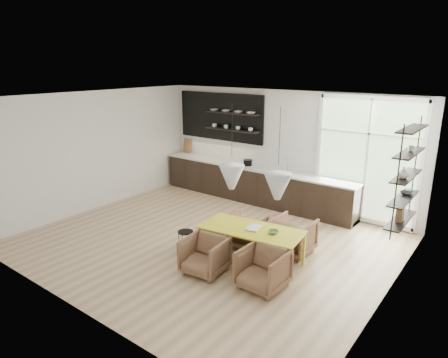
% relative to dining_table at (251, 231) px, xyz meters
% --- Properties ---
extents(room, '(7.02, 6.01, 2.91)m').
position_rel_dining_table_xyz_m(room, '(-0.62, 1.33, 0.84)').
color(room, '#CFAB85').
rests_on(room, ground).
extents(kitchen_run, '(5.54, 0.69, 2.75)m').
position_rel_dining_table_xyz_m(kitchen_run, '(-1.89, 2.92, -0.02)').
color(kitchen_run, black).
rests_on(kitchen_run, ground).
extents(right_shelving, '(0.26, 1.22, 1.90)m').
position_rel_dining_table_xyz_m(right_shelving, '(2.16, 1.40, 1.03)').
color(right_shelving, black).
rests_on(right_shelving, ground).
extents(dining_table, '(1.92, 1.06, 0.67)m').
position_rel_dining_table_xyz_m(dining_table, '(0.00, 0.00, 0.00)').
color(dining_table, yellow).
rests_on(dining_table, ground).
extents(armchair_back_left, '(0.78, 0.80, 0.66)m').
position_rel_dining_table_xyz_m(armchair_back_left, '(-0.48, 0.56, -0.29)').
color(armchair_back_left, brown).
rests_on(armchair_back_left, ground).
extents(armchair_back_right, '(0.76, 0.78, 0.69)m').
position_rel_dining_table_xyz_m(armchair_back_right, '(0.41, 0.83, -0.28)').
color(armchair_back_right, brown).
rests_on(armchair_back_right, ground).
extents(armchair_front_left, '(0.76, 0.78, 0.65)m').
position_rel_dining_table_xyz_m(armchair_front_left, '(-0.45, -0.78, -0.30)').
color(armchair_front_left, brown).
rests_on(armchair_front_left, ground).
extents(armchair_front_right, '(0.73, 0.75, 0.67)m').
position_rel_dining_table_xyz_m(armchair_front_right, '(0.62, -0.60, -0.29)').
color(armchair_front_right, brown).
rests_on(armchair_front_right, ground).
extents(wire_stool, '(0.32, 0.32, 0.41)m').
position_rel_dining_table_xyz_m(wire_stool, '(-1.27, -0.37, -0.36)').
color(wire_stool, black).
rests_on(wire_stool, ground).
extents(table_book, '(0.28, 0.34, 0.03)m').
position_rel_dining_table_xyz_m(table_book, '(-0.09, 0.01, 0.06)').
color(table_book, white).
rests_on(table_book, dining_table).
extents(table_bowl, '(0.20, 0.20, 0.06)m').
position_rel_dining_table_xyz_m(table_bowl, '(0.42, 0.05, 0.07)').
color(table_bowl, '#518952').
rests_on(table_bowl, dining_table).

